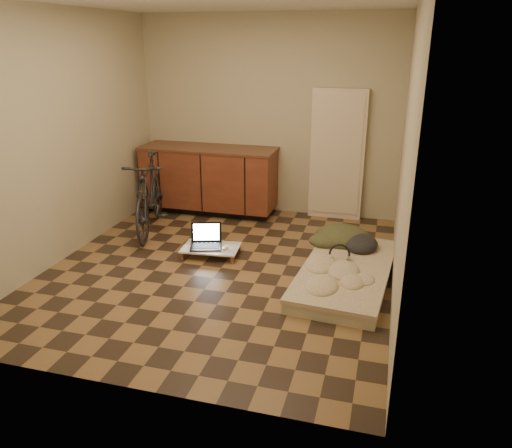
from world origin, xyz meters
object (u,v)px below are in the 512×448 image
(lap_desk, at_px, (211,248))
(laptop, at_px, (206,241))
(futon, at_px, (346,274))
(bicycle, at_px, (149,190))

(lap_desk, bearing_deg, laptop, 156.45)
(futon, relative_size, lap_desk, 2.73)
(lap_desk, bearing_deg, futon, -13.59)
(bicycle, distance_m, futon, 2.65)
(futon, distance_m, laptop, 1.60)
(futon, bearing_deg, bicycle, 168.12)
(bicycle, distance_m, lap_desk, 1.20)
(bicycle, bearing_deg, futon, -32.60)
(bicycle, height_order, futon, bicycle)
(futon, distance_m, lap_desk, 1.53)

